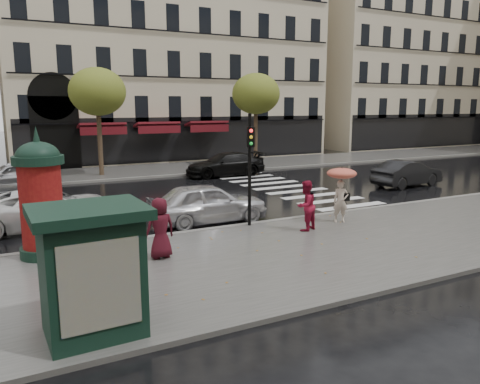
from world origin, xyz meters
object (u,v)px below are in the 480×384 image
man_burgundy (160,228)px  car_black (225,164)px  woman_red (306,206)px  morris_column (41,195)px  car_white (49,209)px  woman_umbrella (341,186)px  traffic_light (250,159)px  newsstand (92,269)px  car_far_silver (13,176)px  car_darkgrey (407,173)px  car_silver (207,203)px

man_burgundy → car_black: size_ratio=0.34×
woman_red → car_black: 13.88m
morris_column → car_black: 17.00m
woman_red → car_white: (-7.74, 4.83, -0.27)m
woman_umbrella → traffic_light: bearing=161.9°
morris_column → traffic_light: bearing=2.5°
man_burgundy → traffic_light: (3.95, 1.99, 1.55)m
morris_column → car_white: morris_column is taller
man_burgundy → car_black: 16.52m
morris_column → newsstand: (0.39, -5.40, -0.51)m
woman_red → car_far_silver: (-8.63, 13.73, -0.22)m
woman_umbrella → car_black: (1.57, 13.08, -0.75)m
woman_umbrella → car_darkgrey: bearing=29.9°
man_burgundy → car_far_silver: man_burgundy is taller
traffic_light → morris_column: bearing=-177.5°
traffic_light → car_silver: (-0.99, 1.50, -1.76)m
morris_column → car_silver: bearing=17.1°
woman_red → car_darkgrey: 11.94m
newsstand → car_silver: (5.46, 7.20, -0.61)m
morris_column → traffic_light: (6.85, 0.30, 0.64)m
car_white → car_far_silver: car_far_silver is taller
car_darkgrey → car_black: (-7.23, 8.02, 0.02)m
car_silver → car_white: (-5.35, 1.91, -0.05)m
morris_column → woman_red: bearing=-7.8°
woman_red → morris_column: (-8.24, 1.13, 0.90)m
morris_column → car_far_silver: bearing=91.7°
woman_red → car_far_silver: bearing=-79.3°
woman_umbrella → newsstand: newsstand is taller
car_white → car_far_silver: 8.94m
man_burgundy → car_white: 5.91m
woman_red → car_silver: woman_red is taller
car_black → man_burgundy: bearing=-29.8°
traffic_light → newsstand: traffic_light is taller
traffic_light → car_far_silver: traffic_light is taller
woman_red → traffic_light: 2.52m
woman_red → car_darkgrey: bearing=-174.4°
traffic_light → car_silver: traffic_light is taller
newsstand → car_darkgrey: size_ratio=0.57×
car_darkgrey → morris_column: bearing=97.2°
woman_umbrella → car_black: bearing=83.2°
car_far_silver → traffic_light: bearing=25.1°
woman_umbrella → car_silver: 4.99m
woman_red → morris_column: 8.37m
morris_column → car_darkgrey: size_ratio=0.85×
woman_red → car_black: (3.40, 13.45, -0.26)m
traffic_light → car_white: traffic_light is taller
traffic_light → woman_red: bearing=-45.6°
morris_column → newsstand: 5.44m
newsstand → woman_red: bearing=28.6°
newsstand → car_white: newsstand is taller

